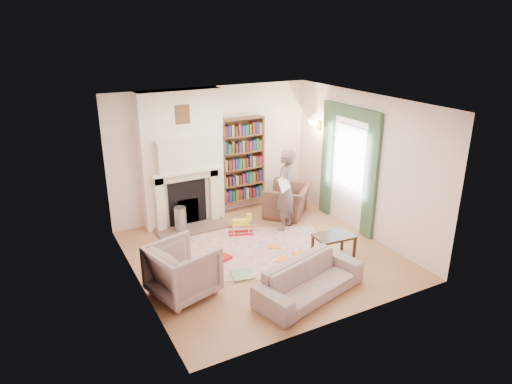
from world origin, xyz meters
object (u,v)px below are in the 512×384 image
paraffin_heater (181,220)px  bookcase (242,160)px  sofa (310,280)px  armchair_reading (288,200)px  armchair_left (183,270)px  coffee_table (333,246)px  rocking_horse (241,224)px  man_reading (285,190)px

paraffin_heater → bookcase: bearing=17.2°
sofa → paraffin_heater: bearing=93.0°
armchair_reading → armchair_left: (-3.11, -1.95, 0.09)m
bookcase → paraffin_heater: bearing=-162.8°
sofa → coffee_table: bearing=22.0°
armchair_reading → rocking_horse: armchair_reading is taller
armchair_reading → coffee_table: (-0.32, -2.09, -0.11)m
bookcase → sofa: bookcase is taller
armchair_reading → armchair_left: armchair_left is taller
man_reading → rocking_horse: size_ratio=3.35×
man_reading → coffee_table: (0.13, -1.49, -0.62)m
bookcase → sofa: 3.80m
man_reading → coffee_table: 1.62m
man_reading → armchair_left: bearing=-9.4°
armchair_left → man_reading: bearing=-79.2°
armchair_reading → rocking_horse: 1.45m
bookcase → paraffin_heater: bookcase is taller
armchair_reading → rocking_horse: bearing=-25.8°
coffee_table → paraffin_heater: paraffin_heater is taller
bookcase → coffee_table: bearing=-81.4°
paraffin_heater → man_reading: bearing=-22.7°
bookcase → coffee_table: bookcase is taller
paraffin_heater → sofa: bearing=-71.9°
armchair_left → man_reading: (2.66, 1.35, 0.42)m
sofa → man_reading: man_reading is taller
armchair_left → paraffin_heater: armchair_left is taller
sofa → armchair_left: bearing=136.0°
man_reading → paraffin_heater: bearing=-59.0°
paraffin_heater → rocking_horse: bearing=-32.7°
paraffin_heater → rocking_horse: size_ratio=1.09×
sofa → man_reading: (0.94, 2.30, 0.57)m
sofa → armchair_reading: bearing=49.3°
sofa → paraffin_heater: size_ratio=3.39×
man_reading → paraffin_heater: size_ratio=3.08×
man_reading → coffee_table: size_ratio=2.42×
sofa → paraffin_heater: paraffin_heater is taller
sofa → coffee_table: size_ratio=2.66×
coffee_table → paraffin_heater: bearing=136.8°
bookcase → armchair_left: (-2.36, -2.68, -0.75)m
coffee_table → paraffin_heater: (-2.09, 2.31, 0.05)m
paraffin_heater → armchair_left: bearing=-108.0°
bookcase → armchair_left: bookcase is taller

